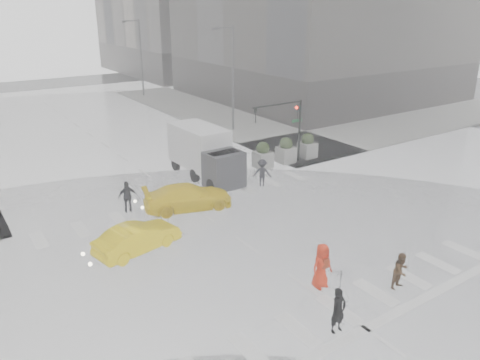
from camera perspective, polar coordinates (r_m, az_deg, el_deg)
ground at (r=22.16m, az=0.83°, el=-7.92°), size 120.00×120.00×0.00m
sidewalk_ne at (r=46.56m, az=8.37°, el=7.38°), size 35.00×35.00×0.15m
road_markings at (r=22.15m, az=0.83°, el=-7.91°), size 18.00×48.00×0.01m
traffic_signal_pole at (r=32.16m, az=5.97°, el=7.28°), size 4.45×0.42×4.50m
street_lamp_near at (r=40.85m, az=-1.03°, el=12.71°), size 2.15×0.22×9.00m
street_lamp_far at (r=58.54m, az=-12.11°, el=14.69°), size 2.15×0.22×9.00m
planter_west at (r=31.70m, az=2.80°, el=2.98°), size 1.10×1.10×1.80m
planter_mid at (r=32.88m, az=5.61°, el=3.56°), size 1.10×1.10×1.80m
planter_east at (r=34.14m, az=8.21°, el=4.09°), size 1.10×1.10×1.80m
pedestrian_black at (r=16.40m, az=12.10°, el=-13.13°), size 0.96×0.98×2.43m
pedestrian_brown at (r=19.77m, az=19.04°, el=-10.42°), size 0.78×0.63×1.54m
pedestrian_orange at (r=18.99m, az=9.93°, el=-10.26°), size 0.93×0.62×1.88m
pedestrian_far_a at (r=25.91m, az=-13.54°, el=-1.98°), size 1.12×0.79×1.76m
pedestrian_far_b at (r=28.83m, az=2.72°, el=0.89°), size 1.25×1.18×1.72m
taxi_mid at (r=21.85m, az=-12.37°, el=-6.91°), size 4.24×2.23×1.33m
taxi_rear at (r=25.77m, az=-6.35°, el=-2.06°), size 4.62×2.96×1.40m
box_truck at (r=30.01m, az=-4.23°, el=3.41°), size 2.28×6.09×3.24m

